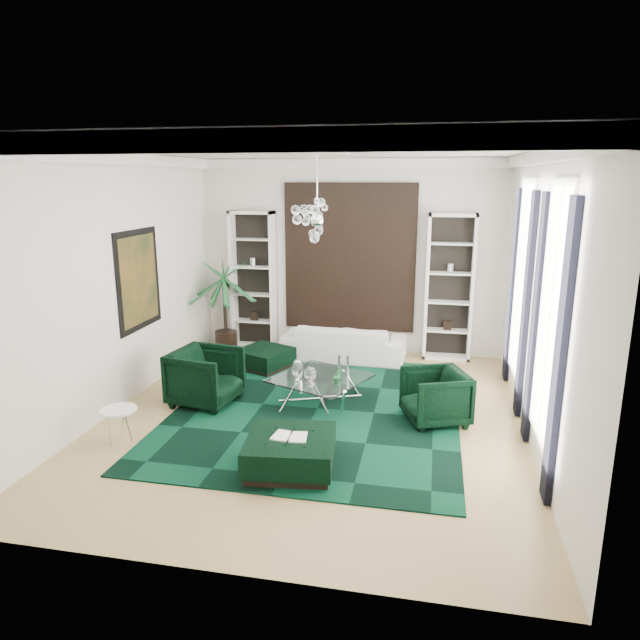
% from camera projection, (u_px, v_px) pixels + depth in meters
% --- Properties ---
extents(floor, '(6.00, 7.00, 0.02)m').
position_uv_depth(floor, '(313.00, 418.00, 8.41)').
color(floor, tan).
rests_on(floor, ground).
extents(ceiling, '(6.00, 7.00, 0.02)m').
position_uv_depth(ceiling, '(312.00, 148.00, 7.48)').
color(ceiling, white).
rests_on(ceiling, ground).
extents(wall_back, '(6.00, 0.02, 3.80)m').
position_uv_depth(wall_back, '(350.00, 257.00, 11.29)').
color(wall_back, silver).
rests_on(wall_back, ground).
extents(wall_front, '(6.00, 0.02, 3.80)m').
position_uv_depth(wall_front, '(222.00, 373.00, 4.61)').
color(wall_front, silver).
rests_on(wall_front, ground).
extents(wall_left, '(0.02, 7.00, 3.80)m').
position_uv_depth(wall_left, '(116.00, 283.00, 8.53)').
color(wall_left, silver).
rests_on(wall_left, ground).
extents(wall_right, '(0.02, 7.00, 3.80)m').
position_uv_depth(wall_right, '(540.00, 300.00, 7.37)').
color(wall_right, silver).
rests_on(wall_right, ground).
extents(crown_molding, '(6.00, 7.00, 0.18)m').
position_uv_depth(crown_molding, '(312.00, 157.00, 7.51)').
color(crown_molding, white).
rests_on(crown_molding, ceiling).
extents(ceiling_medallion, '(0.90, 0.90, 0.05)m').
position_uv_depth(ceiling_medallion, '(317.00, 152.00, 7.78)').
color(ceiling_medallion, white).
rests_on(ceiling_medallion, ceiling).
extents(tapestry, '(2.50, 0.06, 2.80)m').
position_uv_depth(tapestry, '(350.00, 258.00, 11.24)').
color(tapestry, black).
rests_on(tapestry, wall_back).
extents(shelving_left, '(0.90, 0.38, 2.80)m').
position_uv_depth(shelving_left, '(253.00, 281.00, 11.59)').
color(shelving_left, white).
rests_on(shelving_left, floor).
extents(shelving_right, '(0.90, 0.38, 2.80)m').
position_uv_depth(shelving_right, '(449.00, 288.00, 10.84)').
color(shelving_right, white).
rests_on(shelving_right, floor).
extents(painting, '(0.04, 1.30, 1.60)m').
position_uv_depth(painting, '(139.00, 280.00, 9.10)').
color(painting, black).
rests_on(painting, wall_left).
extents(window_near, '(0.03, 1.10, 2.90)m').
position_uv_depth(window_near, '(551.00, 316.00, 6.52)').
color(window_near, white).
rests_on(window_near, wall_right).
extents(curtain_near_a, '(0.07, 0.30, 3.25)m').
position_uv_depth(curtain_near_a, '(560.00, 357.00, 5.84)').
color(curtain_near_a, black).
rests_on(curtain_near_a, floor).
extents(curtain_near_b, '(0.07, 0.30, 3.25)m').
position_uv_depth(curtain_near_b, '(535.00, 321.00, 7.33)').
color(curtain_near_b, black).
rests_on(curtain_near_b, floor).
extents(window_far, '(0.03, 1.10, 2.90)m').
position_uv_depth(window_far, '(522.00, 280.00, 8.80)').
color(window_far, white).
rests_on(window_far, wall_right).
extents(curtain_far_a, '(0.07, 0.30, 3.25)m').
position_uv_depth(curtain_far_a, '(526.00, 307.00, 8.13)').
color(curtain_far_a, black).
rests_on(curtain_far_a, floor).
extents(curtain_far_b, '(0.07, 0.30, 3.25)m').
position_uv_depth(curtain_far_b, '(512.00, 287.00, 9.61)').
color(curtain_far_b, black).
rests_on(curtain_far_b, floor).
extents(rug, '(4.20, 5.00, 0.02)m').
position_uv_depth(rug, '(317.00, 409.00, 8.69)').
color(rug, black).
rests_on(rug, floor).
extents(sofa, '(2.36, 0.99, 0.68)m').
position_uv_depth(sofa, '(344.00, 342.00, 11.04)').
color(sofa, silver).
rests_on(sofa, floor).
extents(armchair_left, '(1.09, 1.06, 0.88)m').
position_uv_depth(armchair_left, '(206.00, 377.00, 8.83)').
color(armchair_left, black).
rests_on(armchair_left, floor).
extents(armchair_right, '(1.09, 1.08, 0.77)m').
position_uv_depth(armchair_right, '(435.00, 397.00, 8.17)').
color(armchair_right, black).
rests_on(armchair_right, floor).
extents(coffee_table, '(1.66, 1.66, 0.43)m').
position_uv_depth(coffee_table, '(321.00, 390.00, 8.88)').
color(coffee_table, white).
rests_on(coffee_table, floor).
extents(ottoman_side, '(1.12, 1.12, 0.38)m').
position_uv_depth(ottoman_side, '(264.00, 359.00, 10.52)').
color(ottoman_side, black).
rests_on(ottoman_side, floor).
extents(ottoman_front, '(1.15, 1.15, 0.42)m').
position_uv_depth(ottoman_front, '(290.00, 453.00, 6.87)').
color(ottoman_front, black).
rests_on(ottoman_front, floor).
extents(book, '(0.42, 0.28, 0.03)m').
position_uv_depth(book, '(290.00, 436.00, 6.82)').
color(book, white).
rests_on(book, ottoman_front).
extents(side_table, '(0.58, 0.58, 0.46)m').
position_uv_depth(side_table, '(120.00, 426.00, 7.57)').
color(side_table, white).
rests_on(side_table, floor).
extents(palm, '(1.80, 1.80, 2.43)m').
position_uv_depth(palm, '(224.00, 292.00, 11.39)').
color(palm, '#1D612F').
rests_on(palm, floor).
extents(chandelier, '(0.78, 0.78, 0.69)m').
position_uv_depth(chandelier, '(317.00, 221.00, 8.00)').
color(chandelier, white).
rests_on(chandelier, ceiling).
extents(table_plant, '(0.18, 0.16, 0.26)m').
position_uv_depth(table_plant, '(338.00, 376.00, 8.48)').
color(table_plant, '#1D612F').
rests_on(table_plant, coffee_table).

